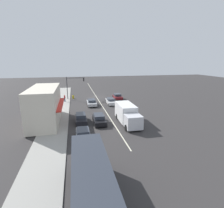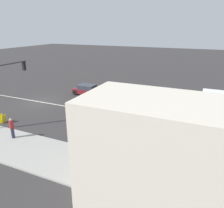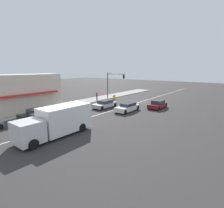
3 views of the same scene
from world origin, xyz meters
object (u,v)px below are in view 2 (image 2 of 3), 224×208
warning_aframe_sign (3,118)px  sedan_dark (220,154)px  van_white (113,101)px  pedestrian (12,128)px  sedan_maroon (88,90)px  sedan_silver (97,115)px  traffic_signal_main (2,83)px

warning_aframe_sign → sedan_dark: (-1.19, 18.53, 0.25)m
warning_aframe_sign → van_white: 11.36m
pedestrian → warning_aframe_sign: (-1.96, -3.46, -0.58)m
pedestrian → sedan_maroon: bearing=-176.9°
sedan_maroon → warning_aframe_sign: bearing=-13.8°
sedan_silver → sedan_maroon: bearing=-144.4°
warning_aframe_sign → van_white: van_white is taller
sedan_silver → van_white: (-4.40, -0.25, 0.01)m
van_white → warning_aframe_sign: bearing=-42.3°
van_white → sedan_maroon: bearing=-119.7°
sedan_maroon → traffic_signal_main: bearing=-10.9°
pedestrian → van_white: size_ratio=0.37×
traffic_signal_main → sedan_dark: traffic_signal_main is taller
traffic_signal_main → sedan_silver: size_ratio=1.28×
traffic_signal_main → van_white: traffic_signal_main is taller
warning_aframe_sign → pedestrian: bearing=60.5°
sedan_maroon → pedestrian: bearing=3.1°
traffic_signal_main → pedestrian: 4.54m
traffic_signal_main → warning_aframe_sign: bearing=-83.5°
sedan_maroon → van_white: (2.80, 4.90, -0.00)m
sedan_dark → warning_aframe_sign: bearing=-86.3°
traffic_signal_main → warning_aframe_sign: traffic_signal_main is taller
sedan_dark → van_white: 13.05m
pedestrian → warning_aframe_sign: size_ratio=2.01×
traffic_signal_main → pedestrian: (2.03, 2.85, -2.89)m
traffic_signal_main → sedan_maroon: (-11.12, 2.14, -3.25)m
sedan_silver → van_white: 4.41m
warning_aframe_sign → sedan_silver: 8.86m
pedestrian → sedan_silver: 7.43m
traffic_signal_main → van_white: size_ratio=1.23×
sedan_maroon → van_white: size_ratio=0.87×
sedan_maroon → sedan_silver: sedan_maroon is taller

